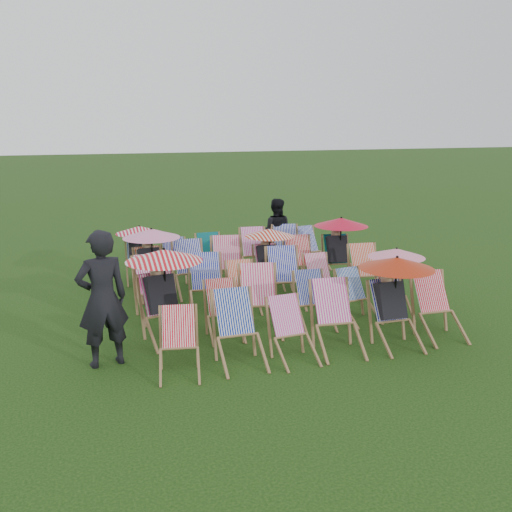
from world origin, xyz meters
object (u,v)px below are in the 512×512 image
object	(u,v)px
deckchair_29	(312,248)
person_rear	(276,232)
deckchair_5	(439,307)
person_left	(102,299)
deckchair_0	(179,344)

from	to	relation	value
deckchair_29	person_rear	xyz separation A→B (m)	(-0.66, 0.60, 0.32)
deckchair_5	deckchair_29	world-z (taller)	deckchair_5
person_left	person_rear	size ratio (longest dim) A/B	1.23
deckchair_0	deckchair_29	xyz separation A→B (m)	(3.87, 4.65, 0.03)
deckchair_29	person_left	distance (m)	6.30
deckchair_5	person_left	size ratio (longest dim) A/B	0.51
deckchair_0	person_left	size ratio (longest dim) A/B	0.45
deckchair_0	deckchair_5	size ratio (longest dim) A/B	0.89
person_rear	person_left	bearing A→B (deg)	73.06
deckchair_0	person_rear	size ratio (longest dim) A/B	0.55
deckchair_0	person_rear	xyz separation A→B (m)	(3.20, 5.25, 0.35)
deckchair_0	deckchair_29	size ratio (longest dim) A/B	0.93
deckchair_5	person_rear	distance (m)	5.22
deckchair_0	deckchair_29	world-z (taller)	deckchair_29
deckchair_0	person_rear	bearing A→B (deg)	68.14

